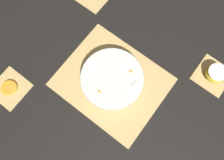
% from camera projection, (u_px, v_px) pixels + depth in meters
% --- Properties ---
extents(ground_plane, '(6.00, 6.00, 0.00)m').
position_uv_depth(ground_plane, '(112.00, 82.00, 0.94)').
color(ground_plane, black).
extents(bamboo_mat_center, '(0.44, 0.37, 0.01)m').
position_uv_depth(bamboo_mat_center, '(112.00, 82.00, 0.94)').
color(bamboo_mat_center, tan).
rests_on(bamboo_mat_center, ground_plane).
extents(coaster_mat_near_left, '(0.14, 0.14, 0.01)m').
position_uv_depth(coaster_mat_near_left, '(213.00, 75.00, 0.95)').
color(coaster_mat_near_left, tan).
rests_on(coaster_mat_near_left, ground_plane).
extents(coaster_mat_far_right, '(0.14, 0.14, 0.01)m').
position_uv_depth(coaster_mat_far_right, '(10.00, 88.00, 0.93)').
color(coaster_mat_far_right, tan).
rests_on(coaster_mat_far_right, ground_plane).
extents(fruit_salad_bowl, '(0.26, 0.26, 0.07)m').
position_uv_depth(fruit_salad_bowl, '(112.00, 79.00, 0.90)').
color(fruit_salad_bowl, silver).
rests_on(fruit_salad_bowl, bamboo_mat_center).
extents(apple_half, '(0.08, 0.08, 0.05)m').
position_uv_depth(apple_half, '(215.00, 73.00, 0.92)').
color(apple_half, gold).
rests_on(apple_half, coaster_mat_near_left).
extents(orange_slice_whole, '(0.07, 0.07, 0.01)m').
position_uv_depth(orange_slice_whole, '(9.00, 88.00, 0.93)').
color(orange_slice_whole, orange).
rests_on(orange_slice_whole, coaster_mat_far_right).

